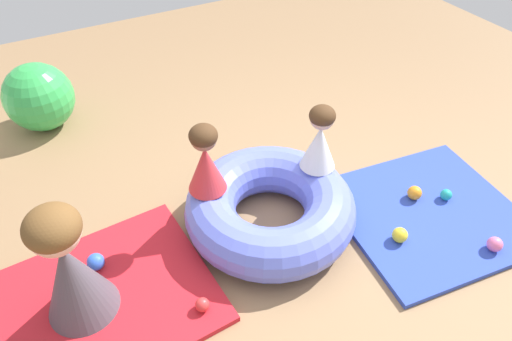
% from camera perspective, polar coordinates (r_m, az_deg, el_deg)
% --- Properties ---
extents(ground_plane, '(8.00, 8.00, 0.00)m').
position_cam_1_polar(ground_plane, '(3.32, 4.41, -6.84)').
color(ground_plane, '#93704C').
extents(gym_mat_far_left, '(1.36, 1.30, 0.04)m').
position_cam_1_polar(gym_mat_far_left, '(3.59, 20.16, -4.89)').
color(gym_mat_far_left, '#2D47B7').
rests_on(gym_mat_far_left, ground).
extents(gym_mat_near_left, '(1.54, 1.16, 0.04)m').
position_cam_1_polar(gym_mat_near_left, '(3.06, -19.90, -15.41)').
color(gym_mat_near_left, red).
rests_on(gym_mat_near_left, ground).
extents(inflatable_cushion, '(1.16, 1.16, 0.35)m').
position_cam_1_polar(inflatable_cushion, '(3.20, 1.71, -4.57)').
color(inflatable_cushion, '#6070E5').
rests_on(inflatable_cushion, ground).
extents(child_in_white, '(0.34, 0.34, 0.48)m').
position_cam_1_polar(child_in_white, '(3.14, 7.75, 3.91)').
color(child_in_white, white).
rests_on(child_in_white, inflatable_cushion).
extents(child_in_red, '(0.34, 0.34, 0.49)m').
position_cam_1_polar(child_in_red, '(2.95, -6.15, 1.37)').
color(child_in_red, red).
rests_on(child_in_red, inflatable_cushion).
extents(adult_seated, '(0.52, 0.52, 0.80)m').
position_cam_1_polar(adult_seated, '(2.75, -21.83, -10.59)').
color(adult_seated, '#4C4751').
rests_on(adult_seated, gym_mat_near_left).
extents(play_ball_red, '(0.08, 0.08, 0.08)m').
position_cam_1_polar(play_ball_red, '(2.85, -6.52, -15.84)').
color(play_ball_red, red).
rests_on(play_ball_red, gym_mat_near_left).
extents(play_ball_yellow, '(0.10, 0.10, 0.10)m').
position_cam_1_polar(play_ball_yellow, '(3.28, 17.03, -7.48)').
color(play_ball_yellow, yellow).
rests_on(play_ball_yellow, gym_mat_far_left).
extents(play_ball_pink, '(0.10, 0.10, 0.10)m').
position_cam_1_polar(play_ball_pink, '(3.46, 26.94, -7.97)').
color(play_ball_pink, pink).
rests_on(play_ball_pink, gym_mat_far_left).
extents(play_ball_orange, '(0.10, 0.10, 0.10)m').
position_cam_1_polar(play_ball_orange, '(3.61, 18.65, -2.58)').
color(play_ball_orange, orange).
rests_on(play_ball_orange, gym_mat_far_left).
extents(play_ball_blue, '(0.11, 0.11, 0.11)m').
position_cam_1_polar(play_ball_blue, '(3.16, -18.84, -10.42)').
color(play_ball_blue, blue).
rests_on(play_ball_blue, gym_mat_near_left).
extents(play_ball_teal, '(0.08, 0.08, 0.08)m').
position_cam_1_polar(play_ball_teal, '(3.69, 22.03, -2.74)').
color(play_ball_teal, teal).
rests_on(play_ball_teal, gym_mat_far_left).
extents(exercise_ball_large, '(0.59, 0.59, 0.59)m').
position_cam_1_polar(exercise_ball_large, '(4.47, -24.80, 8.07)').
color(exercise_ball_large, green).
rests_on(exercise_ball_large, ground).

